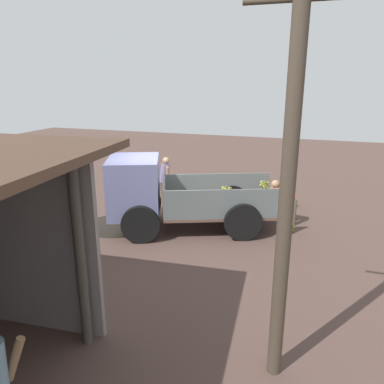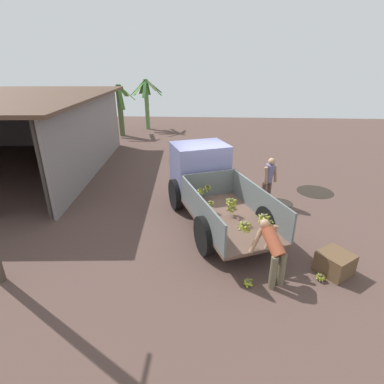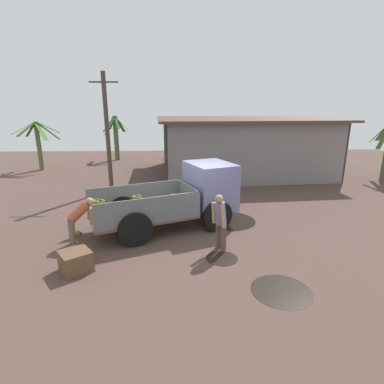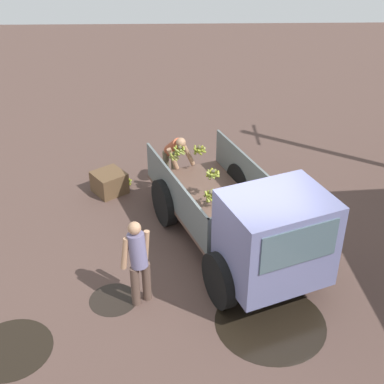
{
  "view_description": "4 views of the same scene",
  "coord_description": "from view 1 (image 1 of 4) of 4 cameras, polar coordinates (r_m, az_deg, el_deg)",
  "views": [
    {
      "loc": [
        -3.94,
        9.41,
        4.04
      ],
      "look_at": [
        -0.85,
        0.11,
        1.08
      ],
      "focal_mm": 35.0,
      "sensor_mm": 36.0,
      "label": 1
    },
    {
      "loc": [
        -8.66,
        0.31,
        4.41
      ],
      "look_at": [
        -0.61,
        0.81,
        0.91
      ],
      "focal_mm": 28.0,
      "sensor_mm": 36.0,
      "label": 2
    },
    {
      "loc": [
        -0.39,
        -9.15,
        3.84
      ],
      "look_at": [
        0.02,
        0.55,
        1.06
      ],
      "focal_mm": 28.0,
      "sensor_mm": 36.0,
      "label": 3
    },
    {
      "loc": [
        7.68,
        -0.9,
        6.55
      ],
      "look_at": [
        -0.64,
        -0.71,
        1.38
      ],
      "focal_mm": 50.0,
      "sensor_mm": 36.0,
      "label": 4
    }
  ],
  "objects": [
    {
      "name": "ground",
      "position": [
        10.97,
        -4.05,
        -4.85
      ],
      "size": [
        36.0,
        36.0,
        0.0
      ],
      "primitive_type": "plane",
      "color": "brown"
    },
    {
      "name": "mud_patch_0",
      "position": [
        14.79,
        -5.09,
        0.89
      ],
      "size": [
        1.31,
        1.31,
        0.01
      ],
      "primitive_type": "cylinder",
      "color": "black",
      "rests_on": "ground"
    },
    {
      "name": "mud_patch_1",
      "position": [
        13.06,
        -3.32,
        -1.23
      ],
      "size": [
        0.85,
        0.85,
        0.01
      ],
      "primitive_type": "cylinder",
      "color": "black",
      "rests_on": "ground"
    },
    {
      "name": "mud_patch_2",
      "position": [
        11.05,
        -11.4,
        -4.97
      ],
      "size": [
        1.86,
        1.86,
        0.01
      ],
      "primitive_type": "cylinder",
      "color": "black",
      "rests_on": "ground"
    },
    {
      "name": "cargo_truck",
      "position": [
        10.3,
        -5.46,
        -0.13
      ],
      "size": [
        4.92,
        3.32,
        2.03
      ],
      "rotation": [
        0.0,
        0.0,
        0.38
      ],
      "color": "brown",
      "rests_on": "ground"
    },
    {
      "name": "utility_pole",
      "position": [
        4.78,
        14.32,
        0.28
      ],
      "size": [
        1.28,
        0.2,
        5.32
      ],
      "color": "#463A2E",
      "rests_on": "ground"
    },
    {
      "name": "person_foreground_visitor",
      "position": [
        12.38,
        -4.2,
        2.04
      ],
      "size": [
        0.49,
        0.54,
        1.61
      ],
      "rotation": [
        0.0,
        0.0,
        3.72
      ],
      "color": "brown",
      "rests_on": "ground"
    },
    {
      "name": "person_worker_loading",
      "position": [
        10.98,
        14.06,
        -0.93
      ],
      "size": [
        0.83,
        0.8,
        1.34
      ],
      "rotation": [
        0.0,
        0.0,
        0.49
      ],
      "color": "brown",
      "rests_on": "ground"
    },
    {
      "name": "banana_bunch_on_ground_0",
      "position": [
        12.26,
        14.08,
        -2.52
      ],
      "size": [
        0.21,
        0.2,
        0.17
      ],
      "color": "brown",
      "rests_on": "ground"
    },
    {
      "name": "banana_bunch_on_ground_1",
      "position": [
        10.73,
        14.85,
        -5.3
      ],
      "size": [
        0.22,
        0.22,
        0.19
      ],
      "color": "brown",
      "rests_on": "ground"
    },
    {
      "name": "wooden_crate_0",
      "position": [
        12.6,
        12.91,
        -1.15
      ],
      "size": [
        0.93,
        0.93,
        0.5
      ],
      "primitive_type": "cube",
      "rotation": [
        0.0,
        0.0,
        0.64
      ],
      "color": "brown",
      "rests_on": "ground"
    }
  ]
}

